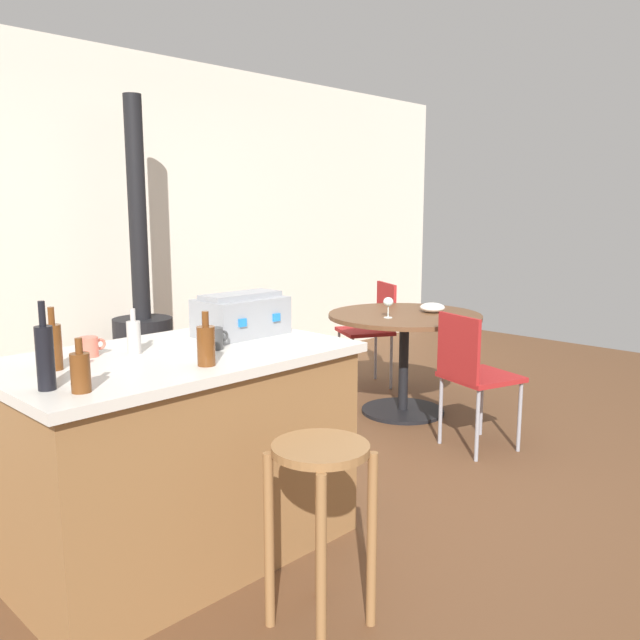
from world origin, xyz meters
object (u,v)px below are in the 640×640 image
at_px(serving_bowl, 432,308).
at_px(bottle_1, 45,356).
at_px(dining_table, 404,337).
at_px(folding_chair_near, 373,325).
at_px(toolbox, 241,315).
at_px(cup_0, 90,347).
at_px(kitchen_island, 179,454).
at_px(wine_glass, 388,303).
at_px(bottle_2, 206,345).
at_px(bottle_0, 134,336).
at_px(bottle_4, 80,371).
at_px(folding_chair_far, 473,370).
at_px(wooden_stool, 321,494).
at_px(bottle_3, 53,346).
at_px(cup_1, 215,338).
at_px(wood_stove, 143,336).

bearing_deg(serving_bowl, bottle_1, -169.05).
bearing_deg(dining_table, folding_chair_near, 56.66).
xyz_separation_m(folding_chair_near, toolbox, (-2.26, -1.07, 0.47)).
xyz_separation_m(bottle_1, cup_0, (0.33, 0.36, -0.07)).
height_order(kitchen_island, wine_glass, kitchen_island).
xyz_separation_m(folding_chair_near, bottle_2, (-2.74, -1.45, 0.46)).
bearing_deg(bottle_0, cup_0, 151.35).
relative_size(folding_chair_near, bottle_4, 4.83).
bearing_deg(folding_chair_far, kitchen_island, 173.05).
bearing_deg(bottle_2, wooden_stool, -78.91).
height_order(wooden_stool, bottle_0, bottle_0).
xyz_separation_m(bottle_1, serving_bowl, (3.07, 0.59, -0.24)).
xyz_separation_m(dining_table, bottle_3, (-2.74, -0.45, 0.42)).
height_order(dining_table, cup_1, cup_1).
bearing_deg(cup_1, wooden_stool, -97.73).
height_order(wooden_stool, bottle_4, bottle_4).
bearing_deg(wine_glass, bottle_3, -170.44).
height_order(folding_chair_far, bottle_1, bottle_1).
bearing_deg(serving_bowl, bottle_3, -173.30).
bearing_deg(bottle_3, bottle_4, -100.92).
height_order(wooden_stool, wine_glass, wine_glass).
relative_size(wooden_stool, folding_chair_near, 0.79).
bearing_deg(bottle_1, bottle_3, 61.57).
relative_size(bottle_3, wine_glass, 1.65).
bearing_deg(cup_1, folding_chair_far, -5.50).
bearing_deg(bottle_0, wood_stove, 58.86).
xyz_separation_m(kitchen_island, bottle_0, (-0.13, 0.10, 0.52)).
bearing_deg(folding_chair_near, cup_0, -161.70).
relative_size(wood_stove, bottle_2, 10.88).
xyz_separation_m(toolbox, cup_1, (-0.28, -0.17, -0.05)).
bearing_deg(wine_glass, wood_stove, 123.70).
distance_m(bottle_4, wine_glass, 2.71).
relative_size(toolbox, bottle_4, 2.25).
xyz_separation_m(wine_glass, serving_bowl, (0.42, -0.08, -0.07)).
relative_size(wooden_stool, toolbox, 1.68).
bearing_deg(wood_stove, bottle_3, -127.70).
relative_size(bottle_0, bottle_4, 1.05).
bearing_deg(dining_table, bottle_1, -166.39).
bearing_deg(serving_bowl, bottle_2, -164.52).
height_order(cup_0, serving_bowl, cup_0).
xyz_separation_m(toolbox, bottle_0, (-0.56, -0.00, -0.02)).
distance_m(folding_chair_near, bottle_2, 3.13).
relative_size(folding_chair_far, cup_1, 7.72).
bearing_deg(dining_table, folding_chair_far, -112.11).
distance_m(dining_table, serving_bowl, 0.30).
relative_size(kitchen_island, folding_chair_far, 1.68).
xyz_separation_m(folding_chair_near, bottle_4, (-3.24, -1.46, 0.45)).
bearing_deg(toolbox, bottle_4, -158.28).
relative_size(dining_table, bottle_3, 4.65).
xyz_separation_m(wood_stove, toolbox, (-0.59, -1.92, 0.45)).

